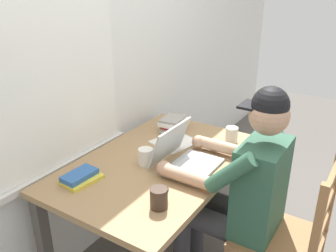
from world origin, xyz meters
name	(u,v)px	position (x,y,z in m)	size (l,w,h in m)	color
back_wall	(88,49)	(0.00, 0.48, 1.30)	(6.00, 0.08, 2.60)	silver
desk	(159,175)	(0.00, 0.00, 0.62)	(1.26, 0.80, 0.71)	#9E7A51
seated_person	(241,186)	(0.06, -0.47, 0.67)	(0.50, 0.60, 1.23)	#2D5642
wooden_chair	(289,239)	(0.06, -0.75, 0.45)	(0.42, 0.42, 0.93)	olive
laptop	(184,157)	(0.03, -0.15, 0.76)	(0.33, 0.31, 0.23)	#ADAFB2
computer_mouse	(216,146)	(0.31, -0.21, 0.73)	(0.06, 0.10, 0.03)	black
coffee_mug_white	(232,134)	(0.46, -0.25, 0.76)	(0.12, 0.08, 0.10)	silver
coffee_mug_dark	(159,198)	(-0.37, -0.25, 0.76)	(0.12, 0.08, 0.10)	#38281E
coffee_mug_spare	(146,156)	(-0.07, 0.04, 0.76)	(0.12, 0.08, 0.09)	silver
book_stack_main	(173,124)	(0.41, 0.16, 0.76)	(0.21, 0.16, 0.09)	gray
book_stack_side	(81,177)	(-0.40, 0.22, 0.73)	(0.21, 0.16, 0.05)	gold
paper_pile_near_laptop	(172,141)	(0.26, 0.07, 0.71)	(0.25, 0.18, 0.00)	silver
paper_pile_back_corner	(177,143)	(0.25, 0.03, 0.72)	(0.24, 0.19, 0.01)	white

